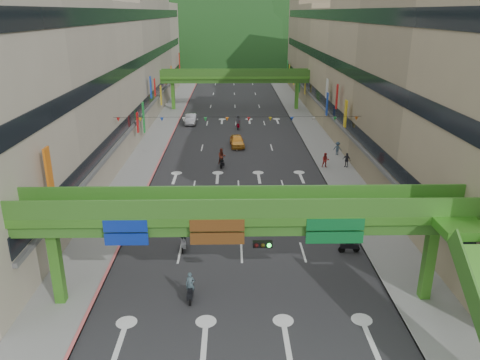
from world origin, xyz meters
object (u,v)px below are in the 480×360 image
(scooter_rider_near, at_px, (190,288))
(pedestrian_red, at_px, (325,161))
(car_yellow, at_px, (237,141))
(car_silver, at_px, (191,119))
(overpass_near, at_px, (261,228))
(scooter_rider_mid, at_px, (222,157))

(scooter_rider_near, bearing_deg, pedestrian_red, 62.64)
(scooter_rider_near, distance_m, car_yellow, 34.60)
(car_silver, distance_m, pedestrian_red, 28.08)
(overpass_near, relative_size, car_silver, 6.00)
(car_yellow, bearing_deg, scooter_rider_near, -99.51)
(car_yellow, xyz_separation_m, pedestrian_red, (9.76, -9.28, 0.10))
(scooter_rider_mid, xyz_separation_m, pedestrian_red, (11.59, -0.67, -0.32))
(car_silver, distance_m, car_yellow, 14.99)
(pedestrian_red, bearing_deg, scooter_rider_near, -112.76)
(overpass_near, xyz_separation_m, car_yellow, (-0.89, 35.22, -4.47))
(scooter_rider_mid, bearing_deg, overpass_near, -84.16)
(overpass_near, relative_size, car_yellow, 6.48)
(scooter_rider_mid, height_order, car_silver, scooter_rider_mid)
(scooter_rider_mid, distance_m, pedestrian_red, 11.61)
(overpass_near, relative_size, scooter_rider_mid, 12.69)
(overpass_near, xyz_separation_m, pedestrian_red, (8.87, 25.95, -4.37))
(overpass_near, bearing_deg, pedestrian_red, 71.13)
(car_silver, xyz_separation_m, pedestrian_red, (16.80, -22.50, 0.06))
(car_yellow, bearing_deg, pedestrian_red, -47.63)
(scooter_rider_mid, distance_m, car_yellow, 8.81)
(car_silver, relative_size, pedestrian_red, 2.80)
(overpass_near, distance_m, pedestrian_red, 27.76)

